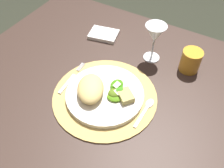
# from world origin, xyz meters

# --- Properties ---
(dining_table) EXTENTS (1.21, 0.98, 0.73)m
(dining_table) POSITION_xyz_m (0.00, 0.00, 0.61)
(dining_table) COLOR #372720
(dining_table) RESTS_ON ground
(placemat) EXTENTS (0.37, 0.37, 0.01)m
(placemat) POSITION_xyz_m (-0.01, -0.03, 0.73)
(placemat) COLOR tan
(placemat) RESTS_ON dining_table
(dinner_plate) EXTENTS (0.27, 0.27, 0.02)m
(dinner_plate) POSITION_xyz_m (-0.01, -0.03, 0.75)
(dinner_plate) COLOR white
(dinner_plate) RESTS_ON placemat
(pasta_serving) EXTENTS (0.15, 0.16, 0.05)m
(pasta_serving) POSITION_xyz_m (-0.05, -0.06, 0.78)
(pasta_serving) COLOR #DCBB6B
(pasta_serving) RESTS_ON dinner_plate
(salad_greens) EXTENTS (0.07, 0.10, 0.03)m
(salad_greens) POSITION_xyz_m (0.02, -0.01, 0.77)
(salad_greens) COLOR #347D17
(salad_greens) RESTS_ON dinner_plate
(bread_piece) EXTENTS (0.07, 0.07, 0.02)m
(bread_piece) POSITION_xyz_m (0.06, -0.02, 0.77)
(bread_piece) COLOR tan
(bread_piece) RESTS_ON dinner_plate
(fork) EXTENTS (0.03, 0.17, 0.00)m
(fork) POSITION_xyz_m (-0.16, -0.03, 0.74)
(fork) COLOR silver
(fork) RESTS_ON placemat
(spoon) EXTENTS (0.03, 0.13, 0.01)m
(spoon) POSITION_xyz_m (0.14, -0.01, 0.74)
(spoon) COLOR silver
(spoon) RESTS_ON placemat
(napkin) EXTENTS (0.14, 0.11, 0.02)m
(napkin) POSITION_xyz_m (-0.20, 0.26, 0.74)
(napkin) COLOR white
(napkin) RESTS_ON dining_table
(wine_glass) EXTENTS (0.08, 0.08, 0.16)m
(wine_glass) POSITION_xyz_m (0.05, 0.24, 0.85)
(wine_glass) COLOR silver
(wine_glass) RESTS_ON dining_table
(amber_tumbler) EXTENTS (0.08, 0.08, 0.09)m
(amber_tumbler) POSITION_xyz_m (0.20, 0.25, 0.78)
(amber_tumbler) COLOR gold
(amber_tumbler) RESTS_ON dining_table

